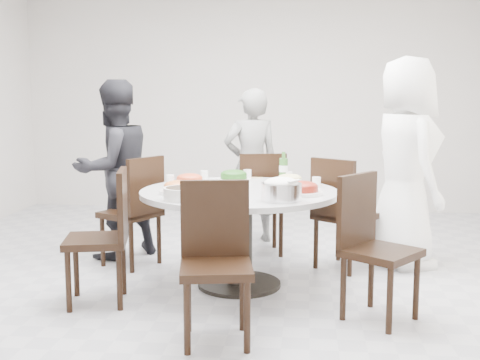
# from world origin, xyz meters

# --- Properties ---
(floor) EXTENTS (6.00, 6.00, 0.01)m
(floor) POSITION_xyz_m (0.00, 0.00, 0.00)
(floor) COLOR #BABAC0
(floor) RESTS_ON ground
(wall_back) EXTENTS (6.00, 0.01, 2.80)m
(wall_back) POSITION_xyz_m (0.00, 3.00, 1.40)
(wall_back) COLOR silver
(wall_back) RESTS_ON ground
(wall_front) EXTENTS (6.00, 0.01, 2.80)m
(wall_front) POSITION_xyz_m (0.00, -3.00, 1.40)
(wall_front) COLOR silver
(wall_front) RESTS_ON ground
(dining_table) EXTENTS (1.50, 1.50, 0.75)m
(dining_table) POSITION_xyz_m (0.13, -0.20, 0.38)
(dining_table) COLOR silver
(dining_table) RESTS_ON floor
(chair_ne) EXTENTS (0.59, 0.59, 0.95)m
(chair_ne) POSITION_xyz_m (0.96, 0.38, 0.47)
(chair_ne) COLOR black
(chair_ne) RESTS_ON floor
(chair_n) EXTENTS (0.50, 0.50, 0.95)m
(chair_n) POSITION_xyz_m (0.21, 0.81, 0.47)
(chair_n) COLOR black
(chair_n) RESTS_ON floor
(chair_nw) EXTENTS (0.57, 0.57, 0.95)m
(chair_nw) POSITION_xyz_m (-0.87, 0.28, 0.47)
(chair_nw) COLOR black
(chair_nw) RESTS_ON floor
(chair_sw) EXTENTS (0.50, 0.50, 0.95)m
(chair_sw) POSITION_xyz_m (-0.83, -0.69, 0.47)
(chair_sw) COLOR black
(chair_sw) RESTS_ON floor
(chair_s) EXTENTS (0.49, 0.49, 0.95)m
(chair_s) POSITION_xyz_m (0.11, -1.28, 0.47)
(chair_s) COLOR black
(chair_s) RESTS_ON floor
(chair_se) EXTENTS (0.59, 0.59, 0.95)m
(chair_se) POSITION_xyz_m (1.12, -0.80, 0.47)
(chair_se) COLOR black
(chair_se) RESTS_ON floor
(diner_right) EXTENTS (0.80, 1.00, 1.79)m
(diner_right) POSITION_xyz_m (1.47, 0.54, 0.89)
(diner_right) COLOR white
(diner_right) RESTS_ON floor
(diner_middle) EXTENTS (0.65, 0.54, 1.53)m
(diner_middle) POSITION_xyz_m (0.09, 1.25, 0.77)
(diner_middle) COLOR black
(diner_middle) RESTS_ON floor
(diner_left) EXTENTS (0.96, 0.99, 1.60)m
(diner_left) POSITION_xyz_m (-1.09, 0.53, 0.80)
(diner_left) COLOR black
(diner_left) RESTS_ON floor
(dish_greens) EXTENTS (0.28, 0.28, 0.07)m
(dish_greens) POSITION_xyz_m (0.03, 0.25, 0.79)
(dish_greens) COLOR white
(dish_greens) RESTS_ON dining_table
(dish_pale) EXTENTS (0.24, 0.24, 0.07)m
(dish_pale) POSITION_xyz_m (0.50, 0.07, 0.78)
(dish_pale) COLOR white
(dish_pale) RESTS_ON dining_table
(dish_orange) EXTENTS (0.27, 0.27, 0.07)m
(dish_orange) POSITION_xyz_m (-0.29, -0.01, 0.79)
(dish_orange) COLOR white
(dish_orange) RESTS_ON dining_table
(dish_redbrown) EXTENTS (0.30, 0.30, 0.08)m
(dish_redbrown) POSITION_xyz_m (0.60, -0.36, 0.79)
(dish_redbrown) COLOR white
(dish_redbrown) RESTS_ON dining_table
(dish_tofu) EXTENTS (0.29, 0.29, 0.08)m
(dish_tofu) POSITION_xyz_m (-0.28, -0.42, 0.79)
(dish_tofu) COLOR white
(dish_tofu) RESTS_ON dining_table
(rice_bowl) EXTENTS (0.28, 0.28, 0.12)m
(rice_bowl) POSITION_xyz_m (0.46, -0.62, 0.81)
(rice_bowl) COLOR silver
(rice_bowl) RESTS_ON dining_table
(soup_bowl) EXTENTS (0.28, 0.28, 0.09)m
(soup_bowl) POSITION_xyz_m (-0.20, -0.67, 0.79)
(soup_bowl) COLOR white
(soup_bowl) RESTS_ON dining_table
(beverage_bottle) EXTENTS (0.07, 0.07, 0.25)m
(beverage_bottle) POSITION_xyz_m (0.44, 0.31, 0.87)
(beverage_bottle) COLOR #336629
(beverage_bottle) RESTS_ON dining_table
(tea_cups) EXTENTS (0.07, 0.07, 0.08)m
(tea_cups) POSITION_xyz_m (0.12, 0.41, 0.79)
(tea_cups) COLOR white
(tea_cups) RESTS_ON dining_table
(chopsticks) EXTENTS (0.24, 0.04, 0.01)m
(chopsticks) POSITION_xyz_m (0.15, 0.45, 0.76)
(chopsticks) COLOR tan
(chopsticks) RESTS_ON dining_table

